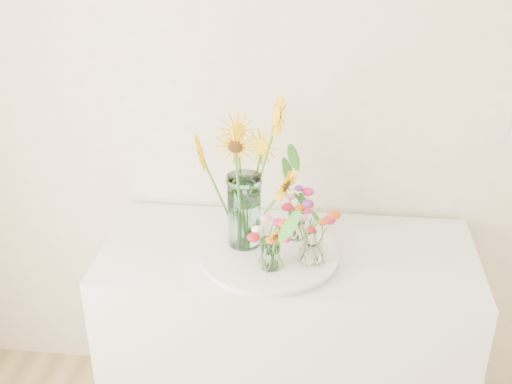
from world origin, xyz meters
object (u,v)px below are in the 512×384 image
counter (286,343)px  small_vase_a (270,254)px  tray (269,255)px  small_vase_b (312,247)px  small_vase_c (297,225)px  mason_jar (244,211)px

counter → small_vase_a: bearing=-108.0°
tray → small_vase_b: size_ratio=3.69×
counter → small_vase_c: size_ratio=12.31×
counter → mason_jar: size_ratio=4.98×
counter → small_vase_b: (0.09, -0.11, 0.54)m
mason_jar → small_vase_b: size_ratio=2.13×
tray → counter: bearing=42.3°
mason_jar → small_vase_a: mason_jar is taller
tray → small_vase_a: small_vase_a is taller
small_vase_c → counter: bearing=-119.9°
small_vase_a → counter: bearing=72.0°
small_vase_a → tray: bearing=97.8°
counter → small_vase_a: (-0.05, -0.17, 0.53)m
small_vase_b → counter: bearing=127.5°
counter → mason_jar: mason_jar is taller
counter → small_vase_b: bearing=-52.5°
small_vase_b → mason_jar: bearing=159.1°
counter → small_vase_c: (0.03, 0.05, 0.53)m
small_vase_a → small_vase_c: size_ratio=1.03×
counter → small_vase_b: 0.56m
small_vase_a → small_vase_b: 0.15m
mason_jar → small_vase_a: bearing=-53.7°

